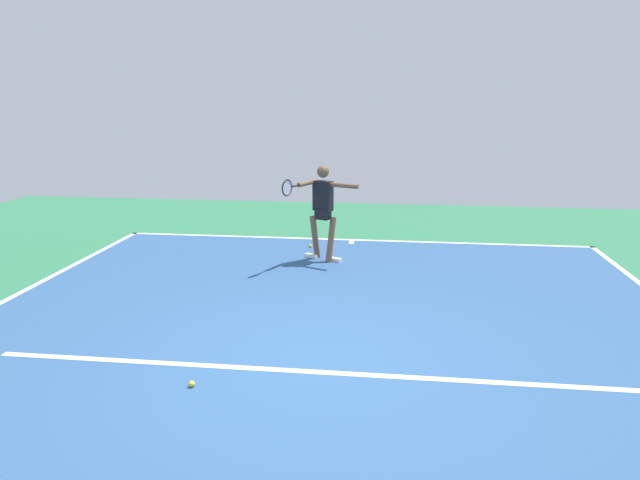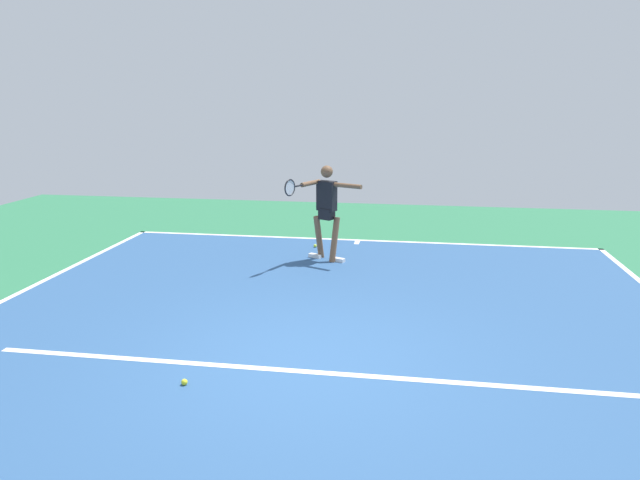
# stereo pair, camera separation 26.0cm
# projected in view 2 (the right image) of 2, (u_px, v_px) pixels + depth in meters

# --- Properties ---
(ground_plane) EXTENTS (20.46, 20.46, 0.00)m
(ground_plane) POSITION_uv_depth(u_px,v_px,m) (309.00, 362.00, 6.60)
(ground_plane) COLOR #2D754C
(court_surface) EXTENTS (9.74, 11.81, 0.00)m
(court_surface) POSITION_uv_depth(u_px,v_px,m) (309.00, 362.00, 6.60)
(court_surface) COLOR #2D5484
(court_surface) RESTS_ON ground_plane
(court_line_baseline_near) EXTENTS (9.74, 0.10, 0.01)m
(court_line_baseline_near) POSITION_uv_depth(u_px,v_px,m) (358.00, 240.00, 12.21)
(court_line_baseline_near) COLOR white
(court_line_baseline_near) RESTS_ON ground_plane
(court_line_service) EXTENTS (7.31, 0.10, 0.01)m
(court_line_service) POSITION_uv_depth(u_px,v_px,m) (305.00, 371.00, 6.36)
(court_line_service) COLOR white
(court_line_service) RESTS_ON ground_plane
(court_line_centre_mark) EXTENTS (0.10, 0.30, 0.01)m
(court_line_centre_mark) POSITION_uv_depth(u_px,v_px,m) (357.00, 242.00, 12.02)
(court_line_centre_mark) COLOR white
(court_line_centre_mark) RESTS_ON ground_plane
(tennis_player) EXTENTS (1.25, 1.10, 1.75)m
(tennis_player) POSITION_uv_depth(u_px,v_px,m) (326.00, 206.00, 10.48)
(tennis_player) COLOR brown
(tennis_player) RESTS_ON ground_plane
(tennis_ball_by_sideline) EXTENTS (0.07, 0.07, 0.07)m
(tennis_ball_by_sideline) POSITION_uv_depth(u_px,v_px,m) (184.00, 382.00, 6.06)
(tennis_ball_by_sideline) COLOR yellow
(tennis_ball_by_sideline) RESTS_ON ground_plane
(tennis_ball_near_service_line) EXTENTS (0.07, 0.07, 0.07)m
(tennis_ball_near_service_line) POSITION_uv_depth(u_px,v_px,m) (315.00, 246.00, 11.62)
(tennis_ball_near_service_line) COLOR #C6E53D
(tennis_ball_near_service_line) RESTS_ON ground_plane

